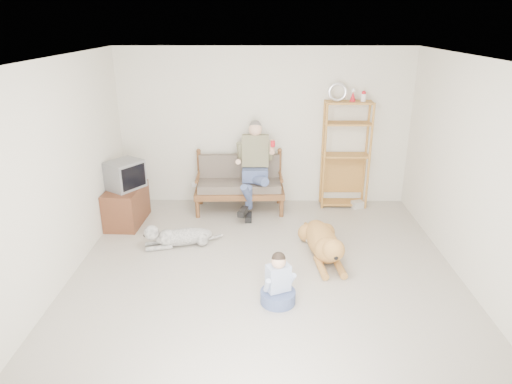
{
  "coord_description": "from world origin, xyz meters",
  "views": [
    {
      "loc": [
        -0.06,
        -4.99,
        3.11
      ],
      "look_at": [
        -0.13,
        1.0,
        0.83
      ],
      "focal_mm": 32.0,
      "sensor_mm": 36.0,
      "label": 1
    }
  ],
  "objects_px": {
    "tv_stand": "(126,205)",
    "golden_retriever": "(324,243)",
    "loveseat": "(240,182)",
    "etagere": "(345,154)"
  },
  "relations": [
    {
      "from": "loveseat",
      "to": "etagere",
      "type": "bearing_deg",
      "value": 3.5
    },
    {
      "from": "tv_stand",
      "to": "etagere",
      "type": "bearing_deg",
      "value": 15.45
    },
    {
      "from": "tv_stand",
      "to": "golden_retriever",
      "type": "relative_size",
      "value": 0.56
    },
    {
      "from": "tv_stand",
      "to": "loveseat",
      "type": "bearing_deg",
      "value": 21.81
    },
    {
      "from": "tv_stand",
      "to": "golden_retriever",
      "type": "bearing_deg",
      "value": -16.69
    },
    {
      "from": "loveseat",
      "to": "golden_retriever",
      "type": "bearing_deg",
      "value": -56.13
    },
    {
      "from": "etagere",
      "to": "tv_stand",
      "type": "relative_size",
      "value": 2.32
    },
    {
      "from": "golden_retriever",
      "to": "loveseat",
      "type": "bearing_deg",
      "value": 120.29
    },
    {
      "from": "etagere",
      "to": "tv_stand",
      "type": "distance_m",
      "value": 3.76
    },
    {
      "from": "tv_stand",
      "to": "golden_retriever",
      "type": "distance_m",
      "value": 3.24
    }
  ]
}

